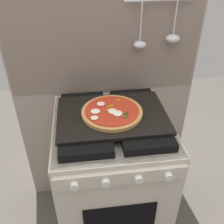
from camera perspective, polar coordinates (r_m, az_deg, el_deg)
ground_plane at (r=1.96m, az=-0.00°, el=-22.91°), size 4.00×4.00×0.00m
kitchen_backsplash at (r=1.63m, az=-1.45°, el=2.61°), size 1.10×0.09×1.55m
stove at (r=1.60m, az=0.01°, el=-14.25°), size 0.60×0.64×0.90m
baking_tray at (r=1.29m, az=-0.00°, el=-0.66°), size 0.54×0.38×0.02m
pizza_left at (r=1.28m, az=-0.22°, el=0.01°), size 0.30×0.30×0.03m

